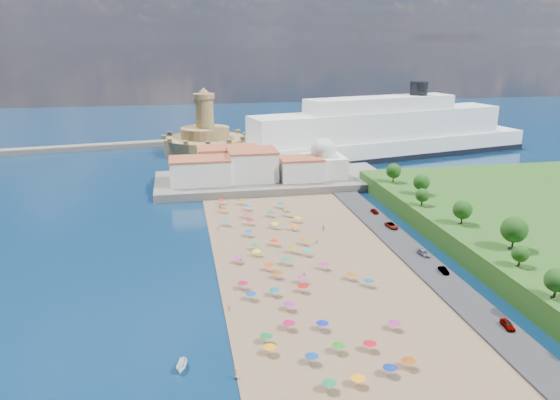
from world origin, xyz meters
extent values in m
plane|color=#071938|center=(0.00, 0.00, 0.00)|extent=(700.00, 700.00, 0.00)
cube|color=#59544C|center=(10.00, 73.00, 1.50)|extent=(90.00, 36.00, 3.00)
cube|color=#59544C|center=(-12.00, 108.00, 1.20)|extent=(18.00, 70.00, 2.40)
cube|color=#59544C|center=(-110.00, 153.00, 1.30)|extent=(199.03, 34.77, 2.60)
cube|color=silver|center=(-18.00, 69.00, 7.50)|extent=(22.00, 14.00, 9.00)
cube|color=silver|center=(2.00, 71.00, 8.50)|extent=(18.00, 16.00, 11.00)
cube|color=silver|center=(20.00, 67.00, 7.00)|extent=(16.00, 12.00, 8.00)
cube|color=silver|center=(-6.00, 83.00, 8.00)|extent=(24.00, 14.00, 10.00)
cube|color=silver|center=(30.00, 71.00, 7.00)|extent=(16.00, 16.00, 8.00)
sphere|color=silver|center=(30.00, 71.00, 13.00)|extent=(10.00, 10.00, 10.00)
cylinder|color=silver|center=(30.00, 71.00, 16.80)|extent=(1.20, 1.20, 1.60)
cylinder|color=#9F874F|center=(-12.00, 138.00, 4.00)|extent=(40.00, 40.00, 8.00)
cylinder|color=#9F874F|center=(-12.00, 138.00, 10.50)|extent=(24.00, 24.00, 5.00)
cylinder|color=#9F874F|center=(-12.00, 138.00, 20.00)|extent=(9.00, 9.00, 14.00)
cylinder|color=#9F874F|center=(-12.00, 138.00, 28.20)|extent=(10.40, 10.40, 2.40)
cone|color=#9F874F|center=(-12.00, 138.00, 30.90)|extent=(6.00, 6.00, 3.00)
cube|color=black|center=(68.82, 112.90, 1.30)|extent=(162.35, 59.34, 2.59)
cube|color=white|center=(68.82, 112.90, 4.80)|extent=(161.28, 58.73, 9.61)
cube|color=white|center=(68.82, 112.90, 16.01)|extent=(129.12, 47.40, 12.81)
cube|color=white|center=(68.82, 112.90, 25.61)|extent=(76.16, 31.29, 6.40)
cylinder|color=black|center=(89.62, 117.68, 32.02)|extent=(8.54, 8.54, 6.40)
cylinder|color=gray|center=(-3.70, -57.81, 1.25)|extent=(0.07, 0.07, 2.00)
cone|color=#147340|center=(-3.70, -57.81, 2.15)|extent=(2.50, 2.50, 0.60)
cylinder|color=gray|center=(6.08, -1.42, 1.25)|extent=(0.07, 0.07, 2.00)
cone|color=#109B96|center=(6.08, -1.42, 2.15)|extent=(2.50, 2.50, 0.60)
cylinder|color=gray|center=(9.73, 25.27, 1.25)|extent=(0.07, 0.07, 2.00)
cone|color=#D6B90B|center=(9.73, 25.27, 2.15)|extent=(2.50, 2.50, 0.60)
cylinder|color=gray|center=(-12.26, -2.96, 1.25)|extent=(0.07, 0.07, 2.00)
cone|color=#B9279C|center=(-12.26, -2.96, 2.15)|extent=(2.50, 2.50, 0.60)
cylinder|color=gray|center=(-11.74, -23.69, 1.25)|extent=(0.07, 0.07, 2.00)
cone|color=#0B3E98|center=(-11.74, -23.69, 2.15)|extent=(2.50, 2.50, 0.60)
cylinder|color=gray|center=(0.19, -22.22, 1.25)|extent=(0.07, 0.07, 2.00)
cone|color=#B80E10|center=(0.19, -22.22, 2.15)|extent=(2.50, 2.50, 0.60)
cylinder|color=gray|center=(-0.95, 7.09, 1.25)|extent=(0.07, 0.07, 2.00)
cone|color=#FB210B|center=(-0.95, 7.09, 2.15)|extent=(2.50, 2.50, 0.60)
cylinder|color=gray|center=(-5.33, -9.05, 1.25)|extent=(0.07, 0.07, 2.00)
cone|color=#D24309|center=(-5.33, -9.05, 2.15)|extent=(2.50, 2.50, 0.60)
cylinder|color=gray|center=(7.08, 6.37, 1.25)|extent=(0.07, 0.07, 2.00)
cone|color=#8E640C|center=(7.08, 6.37, 2.15)|extent=(2.50, 2.50, 0.60)
cylinder|color=gray|center=(-6.38, -22.78, 1.25)|extent=(0.07, 0.07, 2.00)
cone|color=#0D607B|center=(-6.38, -22.78, 2.15)|extent=(2.50, 2.50, 0.60)
cylinder|color=gray|center=(-0.39, -6.28, 1.25)|extent=(0.07, 0.07, 2.00)
cone|color=#0D7967|center=(-0.39, -6.28, 2.15)|extent=(2.50, 2.50, 0.60)
cylinder|color=gray|center=(12.94, -17.98, 1.25)|extent=(0.07, 0.07, 2.00)
cone|color=#9F570E|center=(12.94, -17.98, 2.15)|extent=(2.50, 2.50, 0.60)
cylinder|color=gray|center=(2.28, 32.33, 1.25)|extent=(0.07, 0.07, 2.00)
cone|color=#15773E|center=(2.28, 32.33, 2.15)|extent=(2.50, 2.50, 0.60)
cylinder|color=gray|center=(-11.34, -41.66, 1.25)|extent=(0.07, 0.07, 2.00)
cone|color=#126A2D|center=(-11.34, -41.66, 2.15)|extent=(2.50, 2.50, 0.60)
cylinder|color=gray|center=(-12.39, 26.14, 1.25)|extent=(0.07, 0.07, 2.00)
cone|color=#0F8A79|center=(-12.39, 26.14, 2.15)|extent=(2.50, 2.50, 0.60)
cylinder|color=gray|center=(-11.93, 49.08, 1.25)|extent=(0.07, 0.07, 2.00)
cone|color=red|center=(-11.93, 49.08, 2.15)|extent=(2.50, 2.50, 0.60)
cylinder|color=gray|center=(7.18, 41.01, 1.25)|extent=(0.07, 0.07, 2.00)
cone|color=#0C5D9C|center=(7.18, 41.01, 2.15)|extent=(2.50, 2.50, 0.60)
cylinder|color=gray|center=(2.64, 1.26, 1.25)|extent=(0.07, 0.07, 2.00)
cone|color=#91790D|center=(2.64, 1.26, 2.15)|extent=(2.50, 2.50, 0.60)
cylinder|color=gray|center=(-11.38, -45.55, 1.25)|extent=(0.07, 0.07, 2.00)
cone|color=orange|center=(-11.38, -45.55, 2.15)|extent=(2.50, 2.50, 0.60)
cylinder|color=gray|center=(1.29, -57.47, 1.25)|extent=(0.07, 0.07, 2.00)
cone|color=orange|center=(1.29, -57.47, 2.15)|extent=(2.50, 2.50, 0.60)
cylinder|color=gray|center=(11.50, -54.29, 1.25)|extent=(0.07, 0.07, 2.00)
cone|color=#A2410D|center=(11.50, -54.29, 2.15)|extent=(2.50, 2.50, 0.60)
cylinder|color=gray|center=(-7.01, 15.88, 1.25)|extent=(0.07, 0.07, 2.00)
cone|color=blue|center=(-7.01, 15.88, 2.15)|extent=(2.50, 2.50, 0.60)
cylinder|color=gray|center=(6.81, -47.81, 1.25)|extent=(0.07, 0.07, 2.00)
cone|color=#B60E1A|center=(6.81, -47.81, 2.15)|extent=(2.50, 2.50, 0.60)
cylinder|color=gray|center=(-6.59, 5.11, 1.25)|extent=(0.07, 0.07, 2.00)
cone|color=#167D41|center=(-6.59, 5.11, 2.15)|extent=(2.50, 2.50, 0.60)
cylinder|color=gray|center=(14.11, -41.54, 1.25)|extent=(0.07, 0.07, 2.00)
cone|color=#9A216E|center=(14.11, -41.54, 2.15)|extent=(2.50, 2.50, 0.60)
cylinder|color=gray|center=(-6.89, 0.53, 1.25)|extent=(0.07, 0.07, 2.00)
cone|color=#DEE70C|center=(-6.89, 0.53, 2.15)|extent=(2.50, 2.50, 0.60)
cylinder|color=gray|center=(-6.15, -37.66, 1.25)|extent=(0.07, 0.07, 2.00)
cone|color=#AA0D42|center=(-6.15, -37.66, 2.15)|extent=(2.50, 2.50, 0.60)
cylinder|color=gray|center=(0.22, -38.98, 1.25)|extent=(0.07, 0.07, 2.00)
cone|color=#0E1ABB|center=(0.22, -38.98, 2.15)|extent=(2.50, 2.50, 0.60)
cylinder|color=gray|center=(-5.23, 32.47, 1.25)|extent=(0.07, 0.07, 2.00)
cone|color=#AE2576|center=(-5.23, 32.47, 2.15)|extent=(2.50, 2.50, 0.60)
cylinder|color=gray|center=(-4.06, -13.89, 1.25)|extent=(0.07, 0.07, 2.00)
cone|color=#8B420C|center=(-4.06, -13.89, 2.15)|extent=(2.50, 2.50, 0.60)
cylinder|color=gray|center=(7.73, 31.64, 1.25)|extent=(0.07, 0.07, 2.00)
cone|color=#226512|center=(7.73, 31.64, 2.15)|extent=(2.50, 2.50, 0.60)
cylinder|color=gray|center=(15.79, -22.22, 1.25)|extent=(0.07, 0.07, 2.00)
cone|color=#0E5486|center=(15.79, -22.22, 2.15)|extent=(2.50, 2.50, 0.60)
cylinder|color=gray|center=(-12.23, 39.47, 1.25)|extent=(0.07, 0.07, 2.00)
cone|color=#85430C|center=(-12.23, 39.47, 2.15)|extent=(2.50, 2.50, 0.60)
cylinder|color=gray|center=(-3.91, 40.40, 1.25)|extent=(0.07, 0.07, 2.00)
cone|color=#106A95|center=(-3.91, 40.40, 2.15)|extent=(2.50, 2.50, 0.60)
cylinder|color=gray|center=(-4.52, -29.90, 1.25)|extent=(0.07, 0.07, 2.00)
cone|color=#99208C|center=(-4.52, -29.90, 2.15)|extent=(2.50, 2.50, 0.60)
cylinder|color=gray|center=(-5.26, 25.69, 1.25)|extent=(0.07, 0.07, 2.00)
cone|color=red|center=(-5.26, 25.69, 2.15)|extent=(2.50, 2.50, 0.60)
cylinder|color=gray|center=(-5.16, 47.22, 1.25)|extent=(0.07, 0.07, 2.00)
cone|color=#92610D|center=(-5.16, 47.22, 2.15)|extent=(2.50, 2.50, 0.60)
cylinder|color=gray|center=(6.79, 18.51, 1.25)|extent=(0.07, 0.07, 2.00)
cone|color=#FF650B|center=(6.79, 18.51, 2.15)|extent=(2.50, 2.50, 0.60)
cylinder|color=gray|center=(-12.87, -18.10, 1.25)|extent=(0.07, 0.07, 2.00)
cone|color=#A30D3D|center=(-12.87, -18.10, 2.15)|extent=(2.50, 2.50, 0.60)
cylinder|color=gray|center=(-4.60, -49.79, 1.25)|extent=(0.07, 0.07, 2.00)
cone|color=#0B3D94|center=(-4.60, -49.79, 2.15)|extent=(2.50, 2.50, 0.60)
cylinder|color=gray|center=(7.51, -55.66, 1.25)|extent=(0.07, 0.07, 2.00)
cone|color=navy|center=(7.51, -55.66, 2.15)|extent=(2.50, 2.50, 0.60)
cylinder|color=gray|center=(1.53, 21.09, 1.25)|extent=(0.07, 0.07, 2.00)
cone|color=#DBEC0C|center=(1.53, 21.09, 2.15)|extent=(2.50, 2.50, 0.60)
cylinder|color=gray|center=(8.21, -11.01, 1.25)|extent=(0.07, 0.07, 2.00)
cone|color=#AD256A|center=(8.21, -11.01, 2.15)|extent=(2.50, 2.50, 0.60)
cylinder|color=gray|center=(0.99, -47.31, 1.25)|extent=(0.07, 0.07, 2.00)
cone|color=#217F16|center=(0.99, -47.31, 2.15)|extent=(2.50, 2.50, 0.60)
cylinder|color=gray|center=(1.13, -17.66, 1.25)|extent=(0.07, 0.07, 2.00)
cone|color=#AC2482|center=(1.13, -17.66, 2.15)|extent=(2.50, 2.50, 0.60)
imported|color=tan|center=(-13.03, 42.49, 1.11)|extent=(1.09, 0.84, 1.73)
imported|color=tan|center=(7.13, 35.28, 1.08)|extent=(1.24, 1.05, 1.66)
imported|color=tan|center=(0.96, 23.21, 1.03)|extent=(0.84, 0.71, 1.56)
imported|color=tan|center=(15.58, 16.62, 1.18)|extent=(0.93, 1.80, 1.86)
imported|color=tan|center=(-16.96, -27.71, 1.10)|extent=(0.54, 0.70, 1.70)
imported|color=tan|center=(2.21, -15.15, 1.16)|extent=(0.92, 0.63, 1.82)
imported|color=tan|center=(-11.28, -1.53, 1.07)|extent=(0.97, 0.88, 1.64)
imported|color=tan|center=(10.77, 6.33, 1.20)|extent=(0.77, 0.82, 1.89)
imported|color=tan|center=(-15.23, 22.40, 1.13)|extent=(1.29, 1.25, 1.76)
imported|color=tan|center=(-18.16, -51.35, 1.18)|extent=(1.00, 0.75, 1.85)
imported|color=white|center=(-27.07, -46.95, 0.78)|extent=(2.50, 4.32, 1.57)
imported|color=gray|center=(36.00, -18.93, 1.32)|extent=(1.40, 3.81, 1.25)
imported|color=gray|center=(36.00, -45.61, 1.41)|extent=(2.12, 4.31, 1.41)
imported|color=gray|center=(36.00, -7.78, 1.37)|extent=(2.49, 4.84, 1.34)
imported|color=gray|center=(36.00, 14.20, 1.42)|extent=(3.01, 5.46, 1.45)
imported|color=gray|center=(36.00, 28.69, 1.36)|extent=(1.75, 3.93, 1.31)
cylinder|color=#382314|center=(45.93, -45.00, 7.34)|extent=(0.50, 0.50, 2.68)
sphere|color=#14380F|center=(45.93, -45.00, 9.76)|extent=(4.83, 4.83, 4.83)
cylinder|color=#382314|center=(48.35, -29.67, 7.08)|extent=(0.50, 0.50, 2.17)
sphere|color=#14380F|center=(48.35, -29.67, 9.03)|extent=(3.90, 3.90, 3.90)
cylinder|color=#382314|center=(53.06, -19.80, 7.77)|extent=(0.50, 0.50, 3.55)
sphere|color=#14380F|center=(53.06, -19.80, 10.97)|extent=(6.39, 6.39, 6.39)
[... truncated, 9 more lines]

